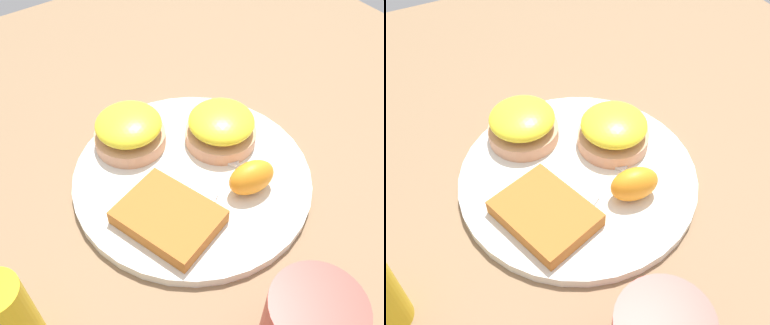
# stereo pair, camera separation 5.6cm
# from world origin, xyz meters

# --- Properties ---
(ground_plane) EXTENTS (1.10, 1.10, 0.00)m
(ground_plane) POSITION_xyz_m (0.00, 0.00, 0.00)
(ground_plane) COLOR #846647
(plate) EXTENTS (0.30, 0.30, 0.01)m
(plate) POSITION_xyz_m (0.00, 0.00, 0.01)
(plate) COLOR silver
(plate) RESTS_ON ground_plane
(sandwich_benedict_left) EXTENTS (0.10, 0.10, 0.05)m
(sandwich_benedict_left) POSITION_xyz_m (-0.03, 0.07, 0.04)
(sandwich_benedict_left) COLOR tan
(sandwich_benedict_left) RESTS_ON plate
(sandwich_benedict_right) EXTENTS (0.10, 0.10, 0.05)m
(sandwich_benedict_right) POSITION_xyz_m (-0.09, -0.04, 0.04)
(sandwich_benedict_right) COLOR tan
(sandwich_benedict_right) RESTS_ON plate
(hashbrown_patty) EXTENTS (0.13, 0.12, 0.02)m
(hashbrown_patty) POSITION_xyz_m (0.05, -0.07, 0.02)
(hashbrown_patty) COLOR #AA6125
(hashbrown_patty) RESTS_ON plate
(orange_wedge) EXTENTS (0.04, 0.06, 0.04)m
(orange_wedge) POSITION_xyz_m (0.06, 0.04, 0.04)
(orange_wedge) COLOR orange
(orange_wedge) RESTS_ON plate
(fork) EXTENTS (0.12, 0.17, 0.00)m
(fork) POSITION_xyz_m (0.04, 0.01, 0.02)
(fork) COLOR silver
(fork) RESTS_ON plate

